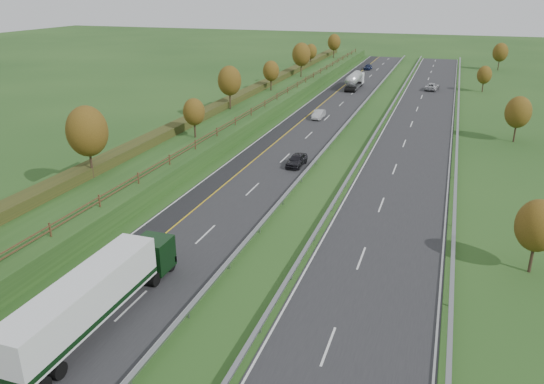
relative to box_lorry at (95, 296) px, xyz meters
The scene contains 19 objects.
ground 47.37m from the box_lorry, 80.96° to the left, with size 400.00×400.00×0.00m, color #204418.
near_carriageway 51.78m from the box_lorry, 90.63° to the left, with size 10.50×200.00×0.04m, color #242427.
far_carriageway 54.17m from the box_lorry, 72.88° to the left, with size 10.50×200.00×0.04m, color #242427.
hard_shoulder 51.96m from the box_lorry, 94.77° to the left, with size 3.00×200.00×0.04m, color black.
lane_markings 51.98m from the box_lorry, 83.55° to the left, with size 26.75×200.00×0.01m.
embankment_left 53.49m from the box_lorry, 104.70° to the left, with size 12.00×200.00×2.00m, color #204418.
hedge_left 54.02m from the box_lorry, 106.75° to the left, with size 2.20×180.00×1.10m, color #2C3616.
fence_left 52.11m from the box_lorry, 100.02° to the left, with size 0.12×189.06×1.20m.
median_barrier_near 52.01m from the box_lorry, 84.34° to the left, with size 0.32×200.00×0.71m.
median_barrier_far 52.76m from the box_lorry, 78.81° to the left, with size 0.32×200.00×0.71m.
outer_barrier_far 56.13m from the box_lorry, 67.21° to the left, with size 0.32×200.00×0.71m.
trees_left 50.29m from the box_lorry, 105.28° to the left, with size 6.64×164.30×7.66m.
trees_far 86.07m from the box_lorry, 70.15° to the left, with size 8.45×118.60×7.12m.
box_lorry is the anchor object (origin of this frame).
road_tanker 92.17m from the box_lorry, 90.03° to the left, with size 2.40×11.22×3.46m.
car_dark_near 36.27m from the box_lorry, 85.26° to the left, with size 1.78×4.41×1.50m, color black.
car_silver_mid 61.81m from the box_lorry, 90.52° to the left, with size 1.52×4.37×1.44m, color #A9A9AD.
car_small_far 121.73m from the box_lorry, 90.82° to the left, with size 1.81×4.46×1.29m, color #121A39.
car_oncoming 96.84m from the box_lorry, 80.36° to the left, with size 2.46×5.33×1.48m, color #AEAFB3.
Camera 1 is at (20.57, -15.72, 20.68)m, focal length 35.00 mm.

